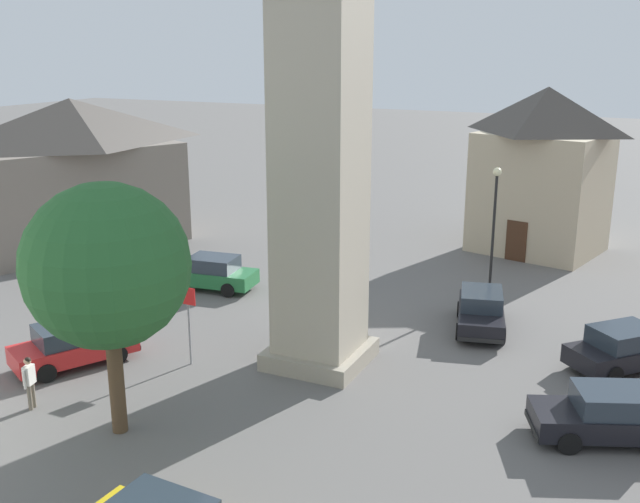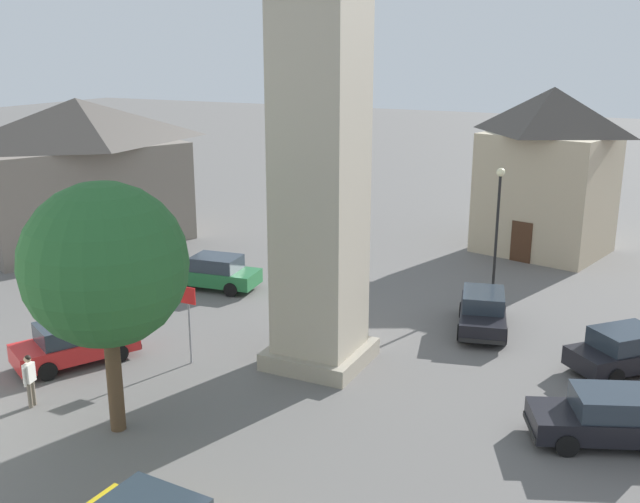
{
  "view_description": "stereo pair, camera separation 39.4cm",
  "coord_description": "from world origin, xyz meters",
  "px_view_note": "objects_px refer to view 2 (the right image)",
  "views": [
    {
      "loc": [
        10.06,
        -21.22,
        10.7
      ],
      "look_at": [
        0.0,
        0.0,
        4.03
      ],
      "focal_mm": 40.85,
      "sensor_mm": 36.0,
      "label": 1
    },
    {
      "loc": [
        10.41,
        -21.05,
        10.7
      ],
      "look_at": [
        0.0,
        0.0,
        4.03
      ],
      "focal_mm": 40.85,
      "sensor_mm": 36.0,
      "label": 2
    }
  ],
  "objects_px": {
    "car_silver_kerb": "(215,272)",
    "lamp_post": "(498,214)",
    "tree": "(105,265)",
    "pedestrian": "(29,376)",
    "road_sign": "(189,312)",
    "building_terrace_right": "(548,170)",
    "car_red_corner": "(483,311)",
    "car_blue_kerb": "(628,350)",
    "car_green_alley": "(607,417)",
    "building_corner_back": "(82,171)",
    "car_white_side": "(74,343)"
  },
  "relations": [
    {
      "from": "car_white_side",
      "to": "car_green_alley",
      "type": "height_order",
      "value": "same"
    },
    {
      "from": "car_silver_kerb",
      "to": "lamp_post",
      "type": "xyz_separation_m",
      "value": [
        11.66,
        4.41,
        3.0
      ]
    },
    {
      "from": "car_red_corner",
      "to": "lamp_post",
      "type": "height_order",
      "value": "lamp_post"
    },
    {
      "from": "car_green_alley",
      "to": "building_terrace_right",
      "type": "relative_size",
      "value": 0.51
    },
    {
      "from": "car_green_alley",
      "to": "road_sign",
      "type": "bearing_deg",
      "value": -176.52
    },
    {
      "from": "car_silver_kerb",
      "to": "lamp_post",
      "type": "distance_m",
      "value": 12.82
    },
    {
      "from": "car_white_side",
      "to": "building_corner_back",
      "type": "bearing_deg",
      "value": 131.98
    },
    {
      "from": "car_green_alley",
      "to": "road_sign",
      "type": "relative_size",
      "value": 1.59
    },
    {
      "from": "pedestrian",
      "to": "car_blue_kerb",
      "type": "bearing_deg",
      "value": 33.7
    },
    {
      "from": "car_silver_kerb",
      "to": "car_green_alley",
      "type": "bearing_deg",
      "value": -20.05
    },
    {
      "from": "pedestrian",
      "to": "building_corner_back",
      "type": "relative_size",
      "value": 0.13
    },
    {
      "from": "car_green_alley",
      "to": "road_sign",
      "type": "xyz_separation_m",
      "value": [
        -13.51,
        -0.82,
        1.14
      ]
    },
    {
      "from": "lamp_post",
      "to": "car_red_corner",
      "type": "bearing_deg",
      "value": -82.26
    },
    {
      "from": "pedestrian",
      "to": "road_sign",
      "type": "distance_m",
      "value": 5.44
    },
    {
      "from": "building_terrace_right",
      "to": "car_blue_kerb",
      "type": "bearing_deg",
      "value": -69.47
    },
    {
      "from": "car_blue_kerb",
      "to": "tree",
      "type": "xyz_separation_m",
      "value": [
        -12.84,
        -10.68,
        4.19
      ]
    },
    {
      "from": "building_terrace_right",
      "to": "building_corner_back",
      "type": "height_order",
      "value": "building_terrace_right"
    },
    {
      "from": "road_sign",
      "to": "building_terrace_right",
      "type": "bearing_deg",
      "value": 67.5
    },
    {
      "from": "car_silver_kerb",
      "to": "car_red_corner",
      "type": "xyz_separation_m",
      "value": [
        12.21,
        0.39,
        0.0
      ]
    },
    {
      "from": "car_silver_kerb",
      "to": "car_white_side",
      "type": "bearing_deg",
      "value": -88.35
    },
    {
      "from": "lamp_post",
      "to": "tree",
      "type": "bearing_deg",
      "value": -113.24
    },
    {
      "from": "car_red_corner",
      "to": "pedestrian",
      "type": "relative_size",
      "value": 2.61
    },
    {
      "from": "building_terrace_right",
      "to": "lamp_post",
      "type": "relative_size",
      "value": 1.51
    },
    {
      "from": "pedestrian",
      "to": "building_terrace_right",
      "type": "bearing_deg",
      "value": 66.46
    },
    {
      "from": "car_white_side",
      "to": "pedestrian",
      "type": "relative_size",
      "value": 2.63
    },
    {
      "from": "building_corner_back",
      "to": "lamp_post",
      "type": "xyz_separation_m",
      "value": [
        22.38,
        1.16,
        -0.33
      ]
    },
    {
      "from": "car_blue_kerb",
      "to": "car_silver_kerb",
      "type": "relative_size",
      "value": 0.97
    },
    {
      "from": "building_terrace_right",
      "to": "building_corner_back",
      "type": "bearing_deg",
      "value": -156.99
    },
    {
      "from": "tree",
      "to": "car_blue_kerb",
      "type": "bearing_deg",
      "value": 39.73
    },
    {
      "from": "car_blue_kerb",
      "to": "building_terrace_right",
      "type": "relative_size",
      "value": 0.48
    },
    {
      "from": "car_red_corner",
      "to": "car_green_alley",
      "type": "distance_m",
      "value": 8.51
    },
    {
      "from": "car_silver_kerb",
      "to": "tree",
      "type": "height_order",
      "value": "tree"
    },
    {
      "from": "lamp_post",
      "to": "road_sign",
      "type": "height_order",
      "value": "lamp_post"
    },
    {
      "from": "pedestrian",
      "to": "tree",
      "type": "height_order",
      "value": "tree"
    },
    {
      "from": "lamp_post",
      "to": "pedestrian",
      "type": "bearing_deg",
      "value": -122.19
    },
    {
      "from": "tree",
      "to": "lamp_post",
      "type": "distance_m",
      "value": 17.7
    },
    {
      "from": "car_green_alley",
      "to": "lamp_post",
      "type": "xyz_separation_m",
      "value": [
        -5.74,
        10.76,
        3.0
      ]
    },
    {
      "from": "building_terrace_right",
      "to": "road_sign",
      "type": "bearing_deg",
      "value": -112.5
    },
    {
      "from": "building_terrace_right",
      "to": "tree",
      "type": "bearing_deg",
      "value": -106.91
    },
    {
      "from": "car_white_side",
      "to": "tree",
      "type": "height_order",
      "value": "tree"
    },
    {
      "from": "car_green_alley",
      "to": "building_terrace_right",
      "type": "bearing_deg",
      "value": 104.93
    },
    {
      "from": "building_terrace_right",
      "to": "road_sign",
      "type": "height_order",
      "value": "building_terrace_right"
    },
    {
      "from": "car_red_corner",
      "to": "tree",
      "type": "height_order",
      "value": "tree"
    },
    {
      "from": "tree",
      "to": "car_silver_kerb",
      "type": "bearing_deg",
      "value": 111.65
    },
    {
      "from": "building_terrace_right",
      "to": "car_white_side",
      "type": "bearing_deg",
      "value": -118.62
    },
    {
      "from": "building_terrace_right",
      "to": "car_red_corner",
      "type": "bearing_deg",
      "value": -90.14
    },
    {
      "from": "pedestrian",
      "to": "car_white_side",
      "type": "bearing_deg",
      "value": 110.73
    },
    {
      "from": "car_silver_kerb",
      "to": "car_green_alley",
      "type": "height_order",
      "value": "same"
    },
    {
      "from": "pedestrian",
      "to": "lamp_post",
      "type": "relative_size",
      "value": 0.3
    },
    {
      "from": "car_silver_kerb",
      "to": "building_terrace_right",
      "type": "xyz_separation_m",
      "value": [
        12.24,
        13.0,
        3.66
      ]
    }
  ]
}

